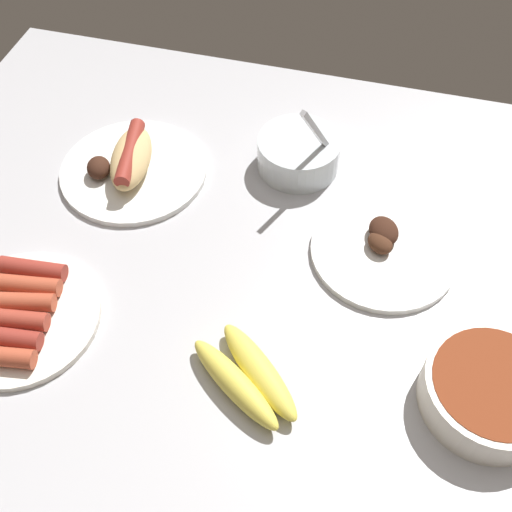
{
  "coord_description": "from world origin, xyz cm",
  "views": [
    {
      "loc": [
        12.35,
        -52.26,
        70.72
      ],
      "look_at": [
        -1.15,
        -1.4,
        3.0
      ],
      "focal_mm": 44.09,
      "sensor_mm": 36.0,
      "label": 1
    }
  ],
  "objects_px": {
    "plate_sausages": "(18,314)",
    "plate_grilled_meat": "(383,249)",
    "plate_hotdog_assembled": "(131,165)",
    "bowl_chili": "(490,391)",
    "banana_bunch": "(247,377)",
    "bowl_coleslaw": "(300,152)"
  },
  "relations": [
    {
      "from": "plate_grilled_meat",
      "to": "bowl_chili",
      "type": "bearing_deg",
      "value": -53.01
    },
    {
      "from": "plate_sausages",
      "to": "bowl_chili",
      "type": "relative_size",
      "value": 1.31
    },
    {
      "from": "plate_grilled_meat",
      "to": "banana_bunch",
      "type": "height_order",
      "value": "plate_grilled_meat"
    },
    {
      "from": "plate_hotdog_assembled",
      "to": "bowl_chili",
      "type": "height_order",
      "value": "plate_hotdog_assembled"
    },
    {
      "from": "plate_grilled_meat",
      "to": "bowl_coleslaw",
      "type": "relative_size",
      "value": 1.35
    },
    {
      "from": "plate_hotdog_assembled",
      "to": "bowl_chili",
      "type": "bearing_deg",
      "value": -24.78
    },
    {
      "from": "banana_bunch",
      "to": "bowl_chili",
      "type": "height_order",
      "value": "bowl_chili"
    },
    {
      "from": "banana_bunch",
      "to": "bowl_coleslaw",
      "type": "bearing_deg",
      "value": 93.16
    },
    {
      "from": "bowl_coleslaw",
      "to": "banana_bunch",
      "type": "bearing_deg",
      "value": -86.84
    },
    {
      "from": "plate_sausages",
      "to": "plate_grilled_meat",
      "type": "height_order",
      "value": "plate_grilled_meat"
    },
    {
      "from": "plate_hotdog_assembled",
      "to": "plate_sausages",
      "type": "bearing_deg",
      "value": -97.94
    },
    {
      "from": "plate_sausages",
      "to": "plate_grilled_meat",
      "type": "xyz_separation_m",
      "value": [
        0.45,
        0.24,
        -0.0
      ]
    },
    {
      "from": "bowl_coleslaw",
      "to": "bowl_chili",
      "type": "relative_size",
      "value": 0.96
    },
    {
      "from": "bowl_coleslaw",
      "to": "bowl_chili",
      "type": "xyz_separation_m",
      "value": [
        0.3,
        -0.34,
        -0.0
      ]
    },
    {
      "from": "plate_sausages",
      "to": "plate_hotdog_assembled",
      "type": "xyz_separation_m",
      "value": [
        0.04,
        0.29,
        0.01
      ]
    },
    {
      "from": "plate_sausages",
      "to": "banana_bunch",
      "type": "relative_size",
      "value": 1.28
    },
    {
      "from": "banana_bunch",
      "to": "plate_hotdog_assembled",
      "type": "distance_m",
      "value": 0.41
    },
    {
      "from": "bowl_coleslaw",
      "to": "plate_hotdog_assembled",
      "type": "xyz_separation_m",
      "value": [
        -0.25,
        -0.08,
        -0.01
      ]
    },
    {
      "from": "plate_grilled_meat",
      "to": "bowl_chili",
      "type": "distance_m",
      "value": 0.25
    },
    {
      "from": "bowl_coleslaw",
      "to": "plate_hotdog_assembled",
      "type": "bearing_deg",
      "value": -161.6
    },
    {
      "from": "plate_grilled_meat",
      "to": "banana_bunch",
      "type": "xyz_separation_m",
      "value": [
        -0.13,
        -0.25,
        0.01
      ]
    },
    {
      "from": "banana_bunch",
      "to": "plate_hotdog_assembled",
      "type": "xyz_separation_m",
      "value": [
        -0.27,
        0.31,
        0.0
      ]
    }
  ]
}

